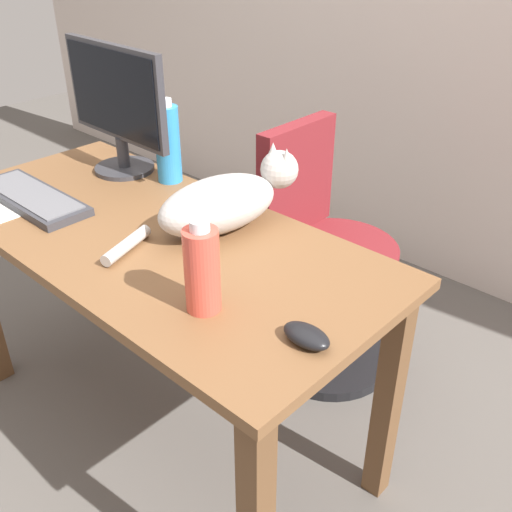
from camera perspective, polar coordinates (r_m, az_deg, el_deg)
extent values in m
plane|color=#59544F|center=(2.11, -8.44, -15.82)|extent=(8.00, 8.00, 0.00)
cube|color=brown|center=(1.66, -10.34, 2.03)|extent=(1.43, 0.65, 0.03)
cube|color=brown|center=(2.45, -14.08, 1.44)|extent=(0.06, 0.06, 0.72)
cube|color=brown|center=(1.70, 12.69, -13.39)|extent=(0.06, 0.06, 0.72)
cylinder|color=black|center=(2.35, 6.95, -9.41)|extent=(0.48, 0.48, 0.04)
cylinder|color=black|center=(2.22, 7.27, -5.41)|extent=(0.06, 0.06, 0.44)
cylinder|color=maroon|center=(2.08, 7.72, 0.21)|extent=(0.44, 0.44, 0.06)
cube|color=maroon|center=(2.08, 3.95, 7.46)|extent=(0.06, 0.35, 0.40)
cylinder|color=#333338|center=(2.07, -12.61, 8.32)|extent=(0.20, 0.20, 0.01)
cylinder|color=#333338|center=(2.05, -12.79, 9.81)|extent=(0.04, 0.04, 0.10)
cube|color=#333338|center=(1.99, -13.47, 15.19)|extent=(0.48, 0.03, 0.30)
cube|color=black|center=(1.98, -13.82, 15.09)|extent=(0.45, 0.01, 0.27)
cube|color=#333338|center=(1.91, -20.91, 5.29)|extent=(0.44, 0.15, 0.02)
cube|color=slate|center=(1.91, -20.99, 5.67)|extent=(0.40, 0.12, 0.00)
ellipsoid|color=#B2ADA8|center=(1.60, -3.69, 4.99)|extent=(0.24, 0.39, 0.15)
sphere|color=#B2ADA8|center=(1.70, 2.28, 8.39)|extent=(0.11, 0.11, 0.11)
cone|color=#B2ADA8|center=(1.70, 1.66, 10.24)|extent=(0.04, 0.04, 0.04)
cone|color=#B2ADA8|center=(1.66, 2.98, 9.65)|extent=(0.04, 0.04, 0.04)
cylinder|color=#B2ADA8|center=(1.55, -12.44, 1.05)|extent=(0.09, 0.18, 0.03)
ellipsoid|color=black|center=(1.21, 4.92, -7.71)|extent=(0.11, 0.06, 0.04)
cylinder|color=#D84C3D|center=(1.27, -5.25, -1.43)|extent=(0.08, 0.08, 0.20)
cylinder|color=silver|center=(1.21, -5.49, 2.97)|extent=(0.04, 0.04, 0.02)
cylinder|color=#2D8CD1|center=(1.92, -8.55, 10.64)|extent=(0.08, 0.08, 0.24)
cylinder|color=silver|center=(1.88, -8.87, 14.49)|extent=(0.04, 0.04, 0.02)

